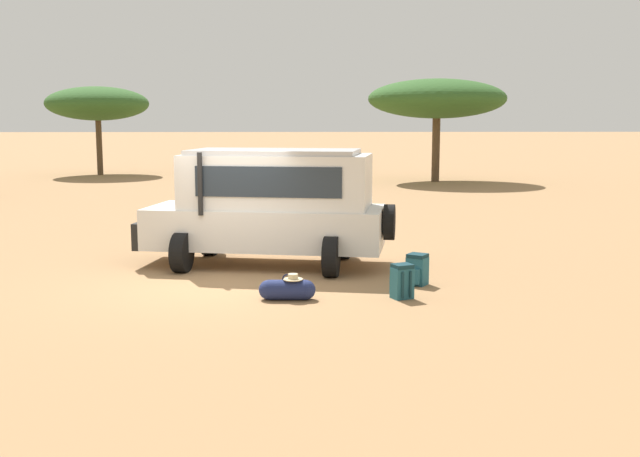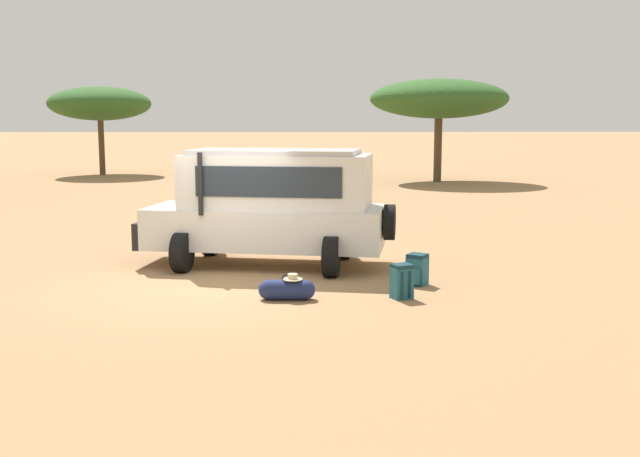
{
  "view_description": "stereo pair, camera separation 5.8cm",
  "coord_description": "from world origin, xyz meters",
  "px_view_note": "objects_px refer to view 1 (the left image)",
  "views": [
    {
      "loc": [
        1.39,
        -13.71,
        3.07
      ],
      "look_at": [
        1.87,
        0.35,
        1.0
      ],
      "focal_mm": 42.0,
      "sensor_mm": 36.0,
      "label": 1
    },
    {
      "loc": [
        1.45,
        -13.71,
        3.07
      ],
      "look_at": [
        1.87,
        0.35,
        1.0
      ],
      "focal_mm": 42.0,
      "sensor_mm": 36.0,
      "label": 2
    }
  ],
  "objects_px": {
    "safari_vehicle": "(271,204)",
    "backpack_cluster_center": "(402,282)",
    "acacia_tree_left_mid": "(97,104)",
    "acacia_tree_centre_back": "(437,99)",
    "backpack_beside_front_wheel": "(417,270)",
    "duffel_bag_low_black_case": "(287,289)"
  },
  "relations": [
    {
      "from": "safari_vehicle",
      "to": "backpack_cluster_center",
      "type": "xyz_separation_m",
      "value": [
        2.34,
        -3.02,
        -1.0
      ]
    },
    {
      "from": "safari_vehicle",
      "to": "acacia_tree_left_mid",
      "type": "xyz_separation_m",
      "value": [
        -10.19,
        26.0,
        2.57
      ]
    },
    {
      "from": "acacia_tree_centre_back",
      "to": "backpack_cluster_center",
      "type": "bearing_deg",
      "value": -101.98
    },
    {
      "from": "backpack_beside_front_wheel",
      "to": "acacia_tree_centre_back",
      "type": "distance_m",
      "value": 23.67
    },
    {
      "from": "backpack_beside_front_wheel",
      "to": "safari_vehicle",
      "type": "bearing_deg",
      "value": 144.48
    },
    {
      "from": "backpack_beside_front_wheel",
      "to": "acacia_tree_centre_back",
      "type": "bearing_deg",
      "value": 78.53
    },
    {
      "from": "safari_vehicle",
      "to": "acacia_tree_centre_back",
      "type": "xyz_separation_m",
      "value": [
        7.42,
        20.93,
        2.72
      ]
    },
    {
      "from": "backpack_beside_front_wheel",
      "to": "acacia_tree_centre_back",
      "type": "relative_size",
      "value": 0.09
    },
    {
      "from": "safari_vehicle",
      "to": "duffel_bag_low_black_case",
      "type": "distance_m",
      "value": 3.28
    },
    {
      "from": "backpack_beside_front_wheel",
      "to": "backpack_cluster_center",
      "type": "height_order",
      "value": "backpack_cluster_center"
    },
    {
      "from": "backpack_cluster_center",
      "to": "acacia_tree_left_mid",
      "type": "distance_m",
      "value": 31.81
    },
    {
      "from": "acacia_tree_left_mid",
      "to": "backpack_beside_front_wheel",
      "type": "bearing_deg",
      "value": -65.14
    },
    {
      "from": "safari_vehicle",
      "to": "duffel_bag_low_black_case",
      "type": "xyz_separation_m",
      "value": [
        0.37,
        -3.06,
        -1.11
      ]
    },
    {
      "from": "backpack_beside_front_wheel",
      "to": "acacia_tree_left_mid",
      "type": "bearing_deg",
      "value": 114.86
    },
    {
      "from": "safari_vehicle",
      "to": "duffel_bag_low_black_case",
      "type": "relative_size",
      "value": 5.62
    },
    {
      "from": "duffel_bag_low_black_case",
      "to": "acacia_tree_left_mid",
      "type": "xyz_separation_m",
      "value": [
        -10.56,
        29.06,
        3.69
      ]
    },
    {
      "from": "backpack_beside_front_wheel",
      "to": "duffel_bag_low_black_case",
      "type": "distance_m",
      "value": 2.64
    },
    {
      "from": "duffel_bag_low_black_case",
      "to": "acacia_tree_left_mid",
      "type": "height_order",
      "value": "acacia_tree_left_mid"
    },
    {
      "from": "backpack_beside_front_wheel",
      "to": "acacia_tree_left_mid",
      "type": "height_order",
      "value": "acacia_tree_left_mid"
    },
    {
      "from": "backpack_beside_front_wheel",
      "to": "acacia_tree_left_mid",
      "type": "relative_size",
      "value": 0.1
    },
    {
      "from": "safari_vehicle",
      "to": "acacia_tree_left_mid",
      "type": "bearing_deg",
      "value": 111.4
    },
    {
      "from": "backpack_beside_front_wheel",
      "to": "acacia_tree_left_mid",
      "type": "xyz_separation_m",
      "value": [
        -12.96,
        27.98,
        3.58
      ]
    }
  ]
}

